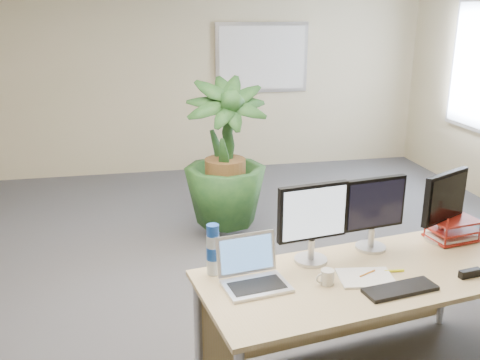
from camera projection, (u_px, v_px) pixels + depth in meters
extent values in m
plane|color=#434448|center=(231.00, 325.00, 3.90)|extent=(8.00, 8.00, 0.00)
cube|color=#C0B388|center=(175.00, 74.00, 7.21)|extent=(7.00, 0.04, 2.70)
cube|color=silver|center=(262.00, 58.00, 7.35)|extent=(1.30, 0.03, 0.95)
cube|color=silver|center=(262.00, 58.00, 7.33)|extent=(1.20, 0.01, 0.85)
cube|color=tan|center=(366.00, 276.00, 3.09)|extent=(2.03, 1.10, 0.03)
cube|color=tan|center=(330.00, 301.00, 3.54)|extent=(1.82, 0.30, 0.59)
cylinder|color=#BDBDC2|center=(198.00, 330.00, 3.21)|extent=(0.05, 0.05, 0.71)
cylinder|color=#BDBDC2|center=(444.00, 279.00, 3.82)|extent=(0.05, 0.05, 0.71)
imported|color=#133616|center=(225.00, 165.00, 5.20)|extent=(0.84, 0.84, 1.50)
cylinder|color=#BDBDC2|center=(311.00, 260.00, 3.23)|extent=(0.20, 0.20, 0.02)
cylinder|color=#BDBDC2|center=(311.00, 249.00, 3.21)|extent=(0.04, 0.04, 0.12)
cube|color=black|center=(313.00, 212.00, 3.14)|extent=(0.44, 0.11, 0.34)
cube|color=silver|center=(315.00, 213.00, 3.11)|extent=(0.40, 0.07, 0.30)
cylinder|color=#BDBDC2|center=(370.00, 247.00, 3.40)|extent=(0.19, 0.19, 0.02)
cylinder|color=#BDBDC2|center=(371.00, 237.00, 3.38)|extent=(0.04, 0.04, 0.12)
cube|color=black|center=(374.00, 203.00, 3.31)|extent=(0.43, 0.10, 0.33)
cube|color=black|center=(376.00, 204.00, 3.29)|extent=(0.38, 0.06, 0.29)
cylinder|color=#BDBDC2|center=(440.00, 239.00, 3.52)|extent=(0.19, 0.19, 0.02)
cylinder|color=#BDBDC2|center=(441.00, 230.00, 3.50)|extent=(0.04, 0.04, 0.12)
cube|color=black|center=(445.00, 197.00, 3.43)|extent=(0.39, 0.22, 0.33)
cube|color=black|center=(448.00, 198.00, 3.41)|extent=(0.35, 0.18, 0.29)
cube|color=silver|center=(256.00, 286.00, 2.93)|extent=(0.38, 0.29, 0.02)
cube|color=black|center=(257.00, 285.00, 2.91)|extent=(0.32, 0.20, 0.00)
cube|color=silver|center=(246.00, 254.00, 3.02)|extent=(0.36, 0.11, 0.23)
cube|color=#5791E1|center=(247.00, 254.00, 3.02)|extent=(0.31, 0.09, 0.19)
cube|color=black|center=(400.00, 289.00, 2.89)|extent=(0.43, 0.20, 0.02)
cylinder|color=white|center=(327.00, 277.00, 2.96)|extent=(0.08, 0.08, 0.08)
torus|color=white|center=(320.00, 278.00, 2.95)|extent=(0.06, 0.02, 0.06)
cube|color=white|center=(366.00, 278.00, 3.02)|extent=(0.33, 0.27, 0.01)
cylinder|color=orange|center=(368.00, 273.00, 3.05)|extent=(0.12, 0.06, 0.01)
cylinder|color=#F6F71A|center=(394.00, 271.00, 3.10)|extent=(0.12, 0.03, 0.02)
cylinder|color=silver|center=(213.00, 255.00, 3.05)|extent=(0.08, 0.08, 0.24)
cylinder|color=#1748B2|center=(213.00, 230.00, 3.00)|extent=(0.07, 0.07, 0.06)
cylinder|color=#1748B2|center=(213.00, 253.00, 3.05)|extent=(0.08, 0.08, 0.08)
cube|color=maroon|center=(451.00, 237.00, 3.54)|extent=(0.33, 0.27, 0.01)
cube|color=maroon|center=(452.00, 229.00, 3.52)|extent=(0.33, 0.27, 0.01)
cube|color=maroon|center=(453.00, 220.00, 3.50)|extent=(0.33, 0.27, 0.01)
cube|color=white|center=(451.00, 236.00, 3.53)|extent=(0.30, 0.24, 0.02)
cube|color=black|center=(470.00, 273.00, 3.04)|extent=(0.14, 0.06, 0.05)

